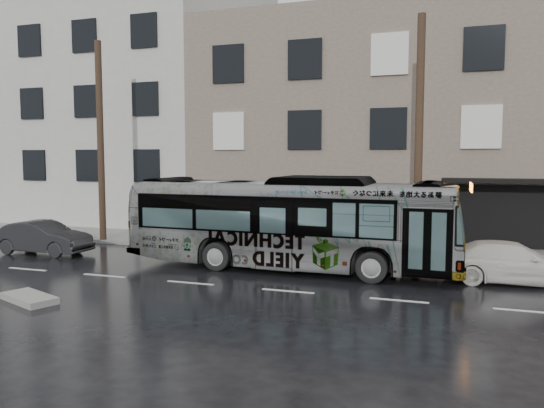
# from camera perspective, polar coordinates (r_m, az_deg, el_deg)

# --- Properties ---
(ground) EXTENTS (120.00, 120.00, 0.00)m
(ground) POSITION_cam_1_polar(r_m,az_deg,el_deg) (19.21, -5.30, -6.81)
(ground) COLOR black
(ground) RESTS_ON ground
(sidewalk) EXTENTS (90.00, 3.60, 0.15)m
(sidewalk) POSITION_cam_1_polar(r_m,az_deg,el_deg) (23.68, -0.47, -4.34)
(sidewalk) COLOR gray
(sidewalk) RESTS_ON ground
(building_taupe) EXTENTS (20.00, 12.00, 11.00)m
(building_taupe) POSITION_cam_1_polar(r_m,az_deg,el_deg) (30.03, 13.69, 7.88)
(building_taupe) COLOR gray
(building_taupe) RESTS_ON ground
(building_grey) EXTENTS (26.00, 15.00, 16.00)m
(building_grey) POSITION_cam_1_polar(r_m,az_deg,el_deg) (40.73, -20.88, 10.44)
(building_grey) COLOR beige
(building_grey) RESTS_ON ground
(utility_pole_front) EXTENTS (0.30, 0.30, 9.00)m
(utility_pole_front) POSITION_cam_1_polar(r_m,az_deg,el_deg) (20.52, 15.53, 6.85)
(utility_pole_front) COLOR #3E2D1F
(utility_pole_front) RESTS_ON sidewalk
(utility_pole_rear) EXTENTS (0.30, 0.30, 9.00)m
(utility_pole_rear) POSITION_cam_1_polar(r_m,az_deg,el_deg) (25.48, -17.97, 6.40)
(utility_pole_rear) COLOR #3E2D1F
(utility_pole_rear) RESTS_ON sidewalk
(sign_post) EXTENTS (0.06, 0.06, 2.40)m
(sign_post) POSITION_cam_1_polar(r_m,az_deg,el_deg) (20.63, 18.36, -2.42)
(sign_post) COLOR slate
(sign_post) RESTS_ON sidewalk
(bus) EXTENTS (11.84, 3.08, 3.28)m
(bus) POSITION_cam_1_polar(r_m,az_deg,el_deg) (18.68, 1.93, -2.03)
(bus) COLOR #B2B2B2
(bus) RESTS_ON ground
(white_sedan) EXTENTS (4.56, 2.13, 1.29)m
(white_sedan) POSITION_cam_1_polar(r_m,az_deg,el_deg) (18.34, 24.43, -5.75)
(white_sedan) COLOR silver
(white_sedan) RESTS_ON ground
(dark_sedan) EXTENTS (4.08, 1.45, 1.34)m
(dark_sedan) POSITION_cam_1_polar(r_m,az_deg,el_deg) (23.63, -23.45, -3.32)
(dark_sedan) COLOR black
(dark_sedan) RESTS_ON ground
(slush_pile) EXTENTS (1.97, 1.40, 0.18)m
(slush_pile) POSITION_cam_1_polar(r_m,az_deg,el_deg) (16.16, -24.64, -9.19)
(slush_pile) COLOR gray
(slush_pile) RESTS_ON ground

